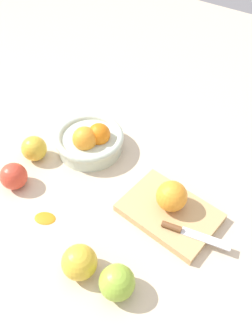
# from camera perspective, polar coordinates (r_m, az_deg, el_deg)

# --- Properties ---
(ground_plane) EXTENTS (2.40, 2.40, 0.00)m
(ground_plane) POSITION_cam_1_polar(r_m,az_deg,el_deg) (0.86, -2.62, -3.74)
(ground_plane) COLOR beige
(bowl) EXTENTS (0.19, 0.19, 0.09)m
(bowl) POSITION_cam_1_polar(r_m,az_deg,el_deg) (0.93, -6.15, 4.68)
(bowl) COLOR beige
(bowl) RESTS_ON ground_plane
(cutting_board) EXTENTS (0.23, 0.17, 0.02)m
(cutting_board) POSITION_cam_1_polar(r_m,az_deg,el_deg) (0.81, 7.37, -7.52)
(cutting_board) COLOR tan
(cutting_board) RESTS_ON ground_plane
(orange_on_board) EXTENTS (0.07, 0.07, 0.07)m
(orange_on_board) POSITION_cam_1_polar(r_m,az_deg,el_deg) (0.78, 7.76, -4.76)
(orange_on_board) COLOR orange
(orange_on_board) RESTS_ON cutting_board
(knife) EXTENTS (0.15, 0.05, 0.01)m
(knife) POSITION_cam_1_polar(r_m,az_deg,el_deg) (0.77, 10.11, -10.70)
(knife) COLOR silver
(knife) RESTS_ON cutting_board
(apple_front_right) EXTENTS (0.07, 0.07, 0.07)m
(apple_front_right) POSITION_cam_1_polar(r_m,az_deg,el_deg) (0.69, -1.54, -18.85)
(apple_front_right) COLOR #8EB738
(apple_front_right) RESTS_ON ground_plane
(apple_mid_left) EXTENTS (0.07, 0.07, 0.07)m
(apple_mid_left) POSITION_cam_1_polar(r_m,az_deg,el_deg) (0.94, -15.35, 3.22)
(apple_mid_left) COLOR gold
(apple_mid_left) RESTS_ON ground_plane
(apple_front_left) EXTENTS (0.07, 0.07, 0.07)m
(apple_front_left) POSITION_cam_1_polar(r_m,az_deg,el_deg) (0.89, -18.55, -1.33)
(apple_front_left) COLOR #D6422D
(apple_front_left) RESTS_ON ground_plane
(apple_front_right_2) EXTENTS (0.07, 0.07, 0.07)m
(apple_front_right_2) POSITION_cam_1_polar(r_m,az_deg,el_deg) (0.71, -7.92, -15.59)
(apple_front_right_2) COLOR gold
(apple_front_right_2) RESTS_ON ground_plane
(citrus_peel) EXTENTS (0.06, 0.05, 0.01)m
(citrus_peel) POSITION_cam_1_polar(r_m,az_deg,el_deg) (0.82, -13.63, -8.18)
(citrus_peel) COLOR orange
(citrus_peel) RESTS_ON ground_plane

